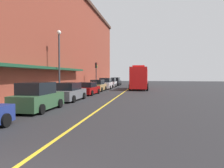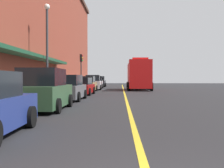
% 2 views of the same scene
% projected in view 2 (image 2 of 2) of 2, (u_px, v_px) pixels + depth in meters
% --- Properties ---
extents(ground_plane, '(112.00, 112.00, 0.00)m').
position_uv_depth(ground_plane, '(124.00, 93.00, 28.07)').
color(ground_plane, '#232326').
extents(sidewalk_left, '(2.40, 70.00, 0.15)m').
position_uv_depth(sidewalk_left, '(63.00, 92.00, 28.25)').
color(sidewalk_left, '#ADA8A0').
rests_on(sidewalk_left, ground).
extents(lane_center_stripe, '(0.16, 70.00, 0.01)m').
position_uv_depth(lane_center_stripe, '(124.00, 93.00, 28.07)').
color(lane_center_stripe, gold).
rests_on(lane_center_stripe, ground).
extents(parked_car_1, '(2.11, 4.46, 1.91)m').
position_uv_depth(parked_car_1, '(44.00, 91.00, 12.79)').
color(parked_car_1, '#2D5133').
rests_on(parked_car_1, ground).
extents(parked_car_2, '(2.17, 4.68, 1.68)m').
position_uv_depth(parked_car_2, '(67.00, 88.00, 18.52)').
color(parked_car_2, '#595B60').
rests_on(parked_car_2, ground).
extents(parked_car_3, '(2.22, 4.58, 1.53)m').
position_uv_depth(parked_car_3, '(81.00, 87.00, 24.71)').
color(parked_car_3, maroon).
rests_on(parked_car_3, ground).
extents(parked_car_4, '(1.99, 4.43, 1.69)m').
position_uv_depth(parked_car_4, '(87.00, 84.00, 30.56)').
color(parked_car_4, '#A5844C').
rests_on(parked_car_4, ground).
extents(parked_car_5, '(2.26, 4.68, 1.89)m').
position_uv_depth(parked_car_5, '(93.00, 83.00, 35.76)').
color(parked_car_5, silver).
rests_on(parked_car_5, ground).
extents(parked_car_6, '(2.26, 4.23, 1.80)m').
position_uv_depth(parked_car_6, '(96.00, 82.00, 41.85)').
color(parked_car_6, silver).
rests_on(parked_car_6, ground).
extents(parked_car_7, '(2.01, 4.67, 1.82)m').
position_uv_depth(parked_car_7, '(100.00, 82.00, 47.66)').
color(parked_car_7, black).
rests_on(parked_car_7, ground).
extents(fire_truck, '(2.93, 7.99, 3.84)m').
position_uv_depth(fire_truck, '(139.00, 75.00, 34.73)').
color(fire_truck, red).
rests_on(fire_truck, ground).
extents(parking_meter_0, '(0.14, 0.18, 1.33)m').
position_uv_depth(parking_meter_0, '(55.00, 84.00, 21.10)').
color(parking_meter_0, '#4C4C51').
rests_on(parking_meter_0, sidewalk_left).
extents(parking_meter_1, '(0.14, 0.18, 1.33)m').
position_uv_depth(parking_meter_1, '(66.00, 83.00, 25.11)').
color(parking_meter_1, '#4C4C51').
rests_on(parking_meter_1, sidewalk_left).
extents(parking_meter_2, '(0.14, 0.18, 1.33)m').
position_uv_depth(parking_meter_2, '(34.00, 85.00, 15.92)').
color(parking_meter_2, '#4C4C51').
rests_on(parking_meter_2, sidewalk_left).
extents(parking_meter_3, '(0.14, 0.18, 1.33)m').
position_uv_depth(parking_meter_3, '(79.00, 82.00, 33.29)').
color(parking_meter_3, '#4C4C51').
rests_on(parking_meter_3, sidewalk_left).
extents(street_lamp_left, '(0.44, 0.44, 6.94)m').
position_uv_depth(street_lamp_left, '(47.00, 40.00, 21.00)').
color(street_lamp_left, '#33383D').
rests_on(street_lamp_left, sidewalk_left).
extents(traffic_light_near, '(0.38, 0.36, 4.30)m').
position_uv_depth(traffic_light_near, '(81.00, 65.00, 34.60)').
color(traffic_light_near, '#232326').
rests_on(traffic_light_near, sidewalk_left).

